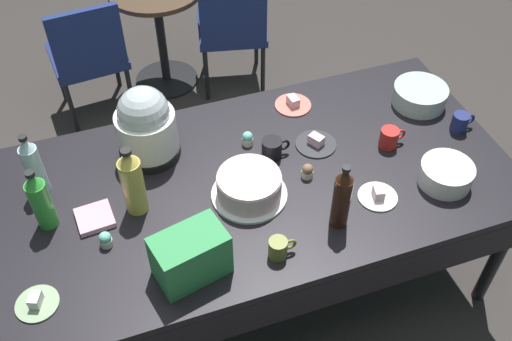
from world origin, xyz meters
The scene contains 26 objects.
ground centered at (0.00, 0.00, 0.00)m, with size 9.00×9.00×0.00m, color #383330.
potluck_table centered at (0.00, 0.00, 0.69)m, with size 2.20×1.10×0.75m.
frosted_layer_cake centered at (-0.06, -0.08, 0.80)m, with size 0.32×0.32×0.11m.
slow_cooker centered at (-0.39, 0.30, 0.91)m, with size 0.27×0.27×0.35m.
glass_salad_bowl centered at (0.91, 0.22, 0.80)m, with size 0.26×0.26×0.09m, color #B2C6BC.
ceramic_snack_bowl centered at (0.74, -0.28, 0.80)m, with size 0.22×0.22×0.09m, color silver.
dessert_plate_sage centered at (-0.93, -0.32, 0.76)m, with size 0.15×0.15×0.05m.
dessert_plate_coral centered at (0.33, 0.40, 0.76)m, with size 0.18×0.18×0.05m.
dessert_plate_white centered at (0.44, -0.27, 0.76)m, with size 0.16×0.16×0.05m.
dessert_plate_charcoal centered at (0.32, 0.11, 0.76)m, with size 0.18×0.18×0.05m.
cupcake_berry centered at (-0.65, -0.14, 0.78)m, with size 0.05×0.05×0.07m.
cupcake_vanilla centered at (0.04, 0.22, 0.78)m, with size 0.05×0.05×0.07m.
cupcake_cocoa centered at (0.21, -0.06, 0.78)m, with size 0.05×0.05×0.07m.
soda_bottle_lime_soda centered at (-0.85, 0.04, 0.88)m, with size 0.08×0.08×0.29m.
soda_bottle_water centered at (-0.86, 0.24, 0.89)m, with size 0.07×0.07×0.30m.
soda_bottle_cola centered at (0.23, -0.33, 0.90)m, with size 0.07×0.07×0.31m.
soda_bottle_ginger_ale centered at (-0.50, 0.01, 0.90)m, with size 0.09×0.09×0.32m.
coffee_mug_red centered at (0.63, 0.00, 0.79)m, with size 0.12×0.08×0.09m.
coffee_mug_black centered at (0.11, 0.11, 0.80)m, with size 0.13×0.09×0.09m.
coffee_mug_navy centered at (0.99, -0.01, 0.79)m, with size 0.12×0.08×0.09m.
coffee_mug_olive centered at (-0.05, -0.40, 0.79)m, with size 0.11×0.07×0.08m.
soda_carton centered at (-0.38, -0.37, 0.85)m, with size 0.26×0.16×0.20m, color #338C4C.
paper_napkin_stack centered at (-0.68, 0.00, 0.76)m, with size 0.14×0.14×0.02m, color pink.
maroon_chair_left centered at (-0.54, 1.56, 0.49)m, with size 0.48×0.48×0.85m.
maroon_chair_right centered at (0.38, 1.57, 0.49)m, with size 0.53×0.53×0.85m.
round_cafe_table centered at (-0.05, 1.79, 0.50)m, with size 0.60×0.60×0.72m.
Camera 1 is at (-0.56, -1.59, 2.55)m, focal length 40.77 mm.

